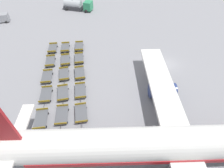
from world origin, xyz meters
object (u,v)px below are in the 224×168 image
Objects in this scene: baggage_dolly_row_mid_b_col_b at (79,58)px; baggage_dolly_row_mid_b_col_c at (80,73)px; baggage_dolly_row_near_col_a at (53,48)px; baggage_dolly_row_near_col_e at (41,119)px; service_van at (0,18)px; baggage_dolly_row_mid_b_col_d at (80,91)px; fuel_tanker_primary at (77,6)px; baggage_dolly_row_mid_b_col_a at (79,47)px; baggage_dolly_row_near_col_c at (47,77)px; baggage_dolly_row_mid_a_col_b at (65,60)px; baggage_dolly_row_near_col_b at (50,61)px; baggage_dolly_row_mid_a_col_a at (65,48)px; baggage_dolly_row_mid_a_col_d at (63,93)px; baggage_dolly_row_mid_a_col_c at (64,74)px; baggage_dolly_row_mid_b_col_e at (81,113)px; baggage_dolly_row_mid_a_col_e at (62,115)px; airplane at (192,143)px; baggage_dolly_row_near_col_d at (46,95)px.

baggage_dolly_row_mid_b_col_c is at bearing 8.78° from baggage_dolly_row_mid_b_col_b.
baggage_dolly_row_near_col_a is 1.00× the size of baggage_dolly_row_near_col_e.
baggage_dolly_row_mid_b_col_d is (25.48, 23.97, -0.64)m from service_van.
fuel_tanker_primary is 2.23× the size of baggage_dolly_row_mid_b_col_a.
baggage_dolly_row_near_col_c is 1.00× the size of baggage_dolly_row_mid_a_col_b.
fuel_tanker_primary is at bearing 176.12° from baggage_dolly_row_near_col_b.
baggage_dolly_row_mid_a_col_d is at bearing 8.67° from baggage_dolly_row_mid_a_col_a.
baggage_dolly_row_near_col_b is at bearing -120.03° from baggage_dolly_row_mid_b_col_c.
baggage_dolly_row_mid_b_col_b is at bearing 8.44° from fuel_tanker_primary.
baggage_dolly_row_mid_b_col_d is at bearing 39.77° from baggage_dolly_row_mid_a_col_c.
baggage_dolly_row_near_col_a and baggage_dolly_row_mid_b_col_e have the same top height.
baggage_dolly_row_mid_b_col_d is (12.87, 1.82, 0.00)m from baggage_dolly_row_mid_b_col_a.
baggage_dolly_row_mid_b_col_d is at bearing 61.32° from baggage_dolly_row_near_col_c.
baggage_dolly_row_mid_b_col_a is 0.99× the size of baggage_dolly_row_mid_b_col_c.
baggage_dolly_row_near_col_c is 1.00× the size of baggage_dolly_row_mid_b_col_b.
baggage_dolly_row_mid_b_col_e is at bearing 8.45° from fuel_tanker_primary.
fuel_tanker_primary is 24.99m from baggage_dolly_row_mid_b_col_b.
baggage_dolly_row_mid_b_col_c is (29.05, 4.34, -0.75)m from fuel_tanker_primary.
baggage_dolly_row_near_col_e is at bearing -76.68° from baggage_dolly_row_mid_a_col_e.
baggage_dolly_row_near_col_a is at bearing -84.93° from baggage_dolly_row_mid_a_col_a.
service_van is 26.53m from baggage_dolly_row_mid_a_col_b.
baggage_dolly_row_near_col_e is (17.55, 2.46, 0.00)m from baggage_dolly_row_near_col_a.
service_van reaches higher than baggage_dolly_row_mid_a_col_b.
baggage_dolly_row_near_col_b and baggage_dolly_row_mid_a_col_a have the same top height.
baggage_dolly_row_mid_b_col_d is at bearing 99.59° from baggage_dolly_row_mid_a_col_d.
baggage_dolly_row_mid_a_col_b is 5.13m from baggage_dolly_row_mid_b_col_a.
baggage_dolly_row_near_col_a is 17.68m from baggage_dolly_row_mid_a_col_e.
baggage_dolly_row_mid_a_col_c is at bearing -24.11° from baggage_dolly_row_mid_b_col_b.
baggage_dolly_row_mid_a_col_c is at bearing -171.43° from baggage_dolly_row_mid_a_col_e.
baggage_dolly_row_near_col_b and baggage_dolly_row_mid_a_col_c have the same top height.
baggage_dolly_row_mid_a_col_d is 1.00× the size of baggage_dolly_row_mid_b_col_c.
baggage_dolly_row_mid_a_col_e is at bearing -3.24° from baggage_dolly_row_mid_b_col_b.
service_van is (-35.85, -37.48, -2.23)m from airplane.
baggage_dolly_row_near_col_d is at bearing -117.07° from airplane.
baggage_dolly_row_near_col_a and baggage_dolly_row_mid_b_col_a have the same top height.
baggage_dolly_row_mid_a_col_c is at bearing 8.87° from baggage_dolly_row_mid_a_col_a.
baggage_dolly_row_mid_a_col_a is at bearing 156.66° from baggage_dolly_row_near_col_b.
baggage_dolly_row_near_col_b is 13.28m from baggage_dolly_row_mid_a_col_e.
baggage_dolly_row_mid_a_col_b is 1.00× the size of baggage_dolly_row_mid_b_col_b.
baggage_dolly_row_near_col_d is 14.07m from baggage_dolly_row_mid_b_col_a.
baggage_dolly_row_near_col_e is (30.76, 19.14, -0.64)m from service_van.
baggage_dolly_row_mid_a_col_d is 1.00× the size of baggage_dolly_row_mid_b_col_b.
baggage_dolly_row_mid_a_col_a is 1.00× the size of baggage_dolly_row_mid_b_col_b.
baggage_dolly_row_mid_a_col_a and baggage_dolly_row_mid_b_col_a have the same top height.
airplane is 10.97× the size of baggage_dolly_row_near_col_b.
baggage_dolly_row_near_col_c is at bearing -167.66° from baggage_dolly_row_near_col_d.
baggage_dolly_row_mid_a_col_c is 1.00× the size of baggage_dolly_row_mid_b_col_b.
fuel_tanker_primary reaches higher than service_van.
baggage_dolly_row_mid_b_col_a is at bearing -146.60° from airplane.
baggage_dolly_row_mid_a_col_b is at bearing 97.34° from baggage_dolly_row_near_col_b.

